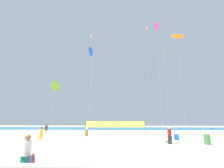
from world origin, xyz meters
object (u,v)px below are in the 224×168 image
folding_beach_chair (177,138)px  kite_green_diamond (164,54)px  kite_orange_tube (177,36)px  kite_lime_delta (54,86)px  kite_pink_delta (146,29)px  kite_blue_delta (92,51)px  beachgoer_charcoal_shirt (46,129)px  kite_pink_tube (92,38)px  toddler_figure (32,164)px  beach_handbag (167,142)px  beachgoer_mustard_shirt (41,133)px  volleyball_net (115,125)px  trash_barrel (207,140)px  beachgoer_olive_shirt (86,135)px  mother_figure (26,153)px  beachgoer_maroon_shirt (170,135)px  kite_magenta_box (156,26)px

folding_beach_chair → kite_green_diamond: (3.64, 16.30, 15.98)m
kite_orange_tube → kite_lime_delta: size_ratio=1.70×
kite_pink_delta → kite_blue_delta: size_ratio=1.54×
beachgoer_charcoal_shirt → kite_pink_tube: bearing=82.6°
kite_pink_tube → toddler_figure: bearing=-84.1°
beachgoer_charcoal_shirt → kite_pink_tube: size_ratio=0.08×
beach_handbag → kite_blue_delta: size_ratio=0.02×
beachgoer_mustard_shirt → volleyball_net: volleyball_net is taller
kite_green_diamond → trash_barrel: bearing=-93.8°
toddler_figure → beachgoer_olive_shirt: (0.11, 10.78, 0.35)m
beach_handbag → mother_figure: bearing=-129.4°
beach_handbag → kite_green_diamond: (4.78, 16.62, 16.31)m
kite_green_diamond → beach_handbag: bearing=-106.0°
beachgoer_olive_shirt → kite_green_diamond: size_ratio=0.09×
beachgoer_olive_shirt → kite_blue_delta: kite_blue_delta is taller
kite_orange_tube → beach_handbag: bearing=-124.1°
volleyball_net → kite_lime_delta: size_ratio=0.98×
kite_orange_tube → mother_figure: bearing=-127.5°
beachgoer_mustard_shirt → kite_green_diamond: (19.12, 14.30, 15.61)m
mother_figure → kite_blue_delta: (-0.72, 19.17, 12.98)m
beachgoer_maroon_shirt → beach_handbag: 0.96m
toddler_figure → kite_pink_delta: size_ratio=0.04×
kite_magenta_box → beach_handbag: bearing=-101.2°
volleyball_net → kite_blue_delta: 12.92m
beachgoer_charcoal_shirt → kite_blue_delta: size_ratio=0.12×
beachgoer_olive_shirt → kite_lime_delta: 14.62m
beachgoer_olive_shirt → trash_barrel: size_ratio=1.61×
mother_figure → beachgoer_mustard_shirt: mother_figure is taller
beachgoer_charcoal_shirt → kite_orange_tube: kite_orange_tube is taller
volleyball_net → kite_lime_delta: 12.76m
beachgoer_maroon_shirt → kite_pink_tube: size_ratio=0.08×
beachgoer_maroon_shirt → kite_orange_tube: 16.28m
beachgoer_mustard_shirt → kite_pink_tube: bearing=-171.9°
beachgoer_maroon_shirt → beach_handbag: beachgoer_maroon_shirt is taller
mother_figure → beachgoer_olive_shirt: mother_figure is taller
beach_handbag → kite_pink_delta: kite_pink_delta is taller
beach_handbag → kite_pink_tube: size_ratio=0.02×
beachgoer_charcoal_shirt → kite_magenta_box: size_ratio=0.09×
volleyball_net → kite_magenta_box: (7.57, 2.86, 17.66)m
kite_lime_delta → trash_barrel: bearing=-28.3°
kite_pink_delta → kite_blue_delta: kite_pink_delta is taller
folding_beach_chair → kite_blue_delta: bearing=151.0°
beach_handbag → kite_pink_tube: 30.09m
kite_magenta_box → kite_pink_tube: 15.67m
beachgoer_mustard_shirt → trash_barrel: 18.24m
mother_figure → beachgoer_mustard_shirt: bearing=121.0°
beachgoer_maroon_shirt → kite_green_diamond: kite_green_diamond is taller
kite_pink_delta → beachgoer_olive_shirt: bearing=-121.0°
beachgoer_olive_shirt → toddler_figure: bearing=-121.9°
kite_pink_tube → kite_green_diamond: bearing=-4.7°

